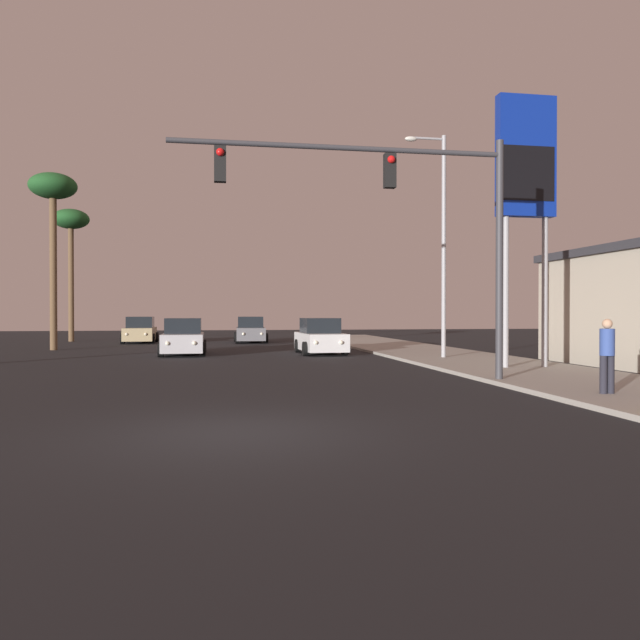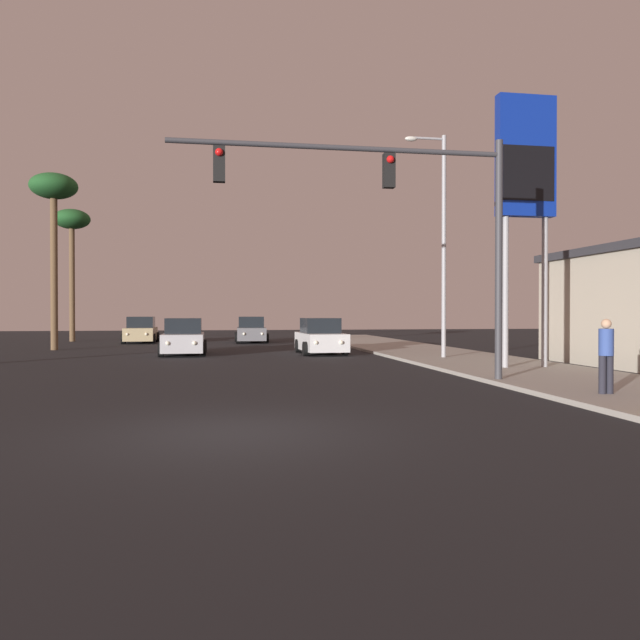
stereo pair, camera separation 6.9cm
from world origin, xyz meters
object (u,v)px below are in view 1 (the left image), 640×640
(car_silver, at_px, (183,338))
(car_white, at_px, (320,338))
(pedestrian_on_sidewalk, at_px, (607,353))
(car_grey, at_px, (250,331))
(gas_station_sign, at_px, (526,172))
(palm_tree_far, at_px, (71,227))
(traffic_light_mast, at_px, (406,204))
(street_lamp, at_px, (441,234))
(palm_tree_mid, at_px, (53,196))
(car_tan, at_px, (140,331))

(car_silver, bearing_deg, car_white, 175.70)
(car_silver, xyz_separation_m, pedestrian_on_sidewalk, (10.05, -16.64, 0.27))
(car_silver, distance_m, car_grey, 11.98)
(car_grey, relative_size, gas_station_sign, 0.48)
(car_white, relative_size, palm_tree_far, 0.49)
(gas_station_sign, bearing_deg, car_grey, 110.27)
(gas_station_sign, bearing_deg, traffic_light_mast, -147.11)
(street_lamp, bearing_deg, palm_tree_mid, 150.10)
(gas_station_sign, bearing_deg, car_white, 119.05)
(car_grey, relative_size, car_tan, 1.00)
(car_silver, relative_size, street_lamp, 0.48)
(pedestrian_on_sidewalk, bearing_deg, street_lamp, 87.88)
(car_grey, xyz_separation_m, palm_tree_mid, (-10.52, -6.57, 7.18))
(palm_tree_far, bearing_deg, gas_station_sign, -51.54)
(palm_tree_mid, bearing_deg, traffic_light_mast, -53.96)
(car_tan, height_order, palm_tree_far, palm_tree_far)
(car_silver, height_order, palm_tree_mid, palm_tree_mid)
(car_grey, relative_size, traffic_light_mast, 0.49)
(pedestrian_on_sidewalk, bearing_deg, car_white, 102.99)
(traffic_light_mast, relative_size, pedestrian_on_sidewalk, 5.36)
(car_silver, distance_m, gas_station_sign, 16.39)
(car_tan, relative_size, pedestrian_on_sidewalk, 2.59)
(gas_station_sign, xyz_separation_m, palm_tree_far, (-19.69, 24.79, 1.10))
(car_white, relative_size, street_lamp, 0.48)
(palm_tree_mid, bearing_deg, car_silver, -35.31)
(car_silver, relative_size, palm_tree_far, 0.49)
(traffic_light_mast, height_order, pedestrian_on_sidewalk, traffic_light_mast)
(car_grey, xyz_separation_m, street_lamp, (6.75, -16.50, 4.36))
(car_white, distance_m, pedestrian_on_sidewalk, 16.63)
(car_tan, distance_m, palm_tree_mid, 10.76)
(palm_tree_far, bearing_deg, street_lamp, -47.05)
(pedestrian_on_sidewalk, relative_size, palm_tree_far, 0.19)
(car_tan, bearing_deg, car_silver, 104.12)
(car_tan, bearing_deg, car_white, 126.47)
(car_white, height_order, street_lamp, street_lamp)
(traffic_light_mast, distance_m, street_lamp, 9.18)
(palm_tree_mid, bearing_deg, car_tan, 63.95)
(car_silver, xyz_separation_m, palm_tree_mid, (-6.80, 4.82, 7.18))
(car_grey, relative_size, palm_tree_mid, 0.47)
(car_white, bearing_deg, car_silver, -5.93)
(palm_tree_far, bearing_deg, car_white, -46.66)
(car_tan, distance_m, pedestrian_on_sidewalk, 31.60)
(car_grey, distance_m, street_lamp, 18.36)
(street_lamp, relative_size, palm_tree_mid, 0.98)
(gas_station_sign, distance_m, palm_tree_far, 31.68)
(street_lamp, bearing_deg, car_white, 131.65)
(car_tan, distance_m, traffic_light_mast, 27.44)
(car_silver, bearing_deg, car_grey, -108.47)
(pedestrian_on_sidewalk, height_order, palm_tree_mid, palm_tree_mid)
(car_grey, bearing_deg, car_tan, -3.15)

